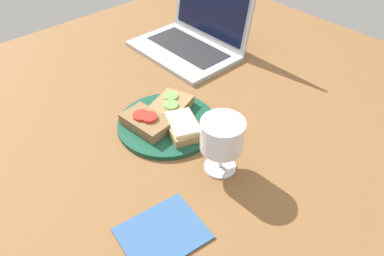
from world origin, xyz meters
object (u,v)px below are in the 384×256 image
(plate, at_px, (167,124))
(sandwich_with_tomato, at_px, (146,122))
(sandwich_with_cheese, at_px, (183,126))
(sandwich_with_cucumber, at_px, (171,105))
(wine_glass, at_px, (222,137))
(napkin, at_px, (162,233))
(laptop, at_px, (195,32))

(plate, xyz_separation_m, sandwich_with_tomato, (-0.02, -0.04, 0.02))
(sandwich_with_cheese, bearing_deg, sandwich_with_cucumber, 158.27)
(sandwich_with_tomato, bearing_deg, sandwich_with_cheese, 38.22)
(wine_glass, bearing_deg, napkin, -76.82)
(sandwich_with_cucumber, xyz_separation_m, sandwich_with_tomato, (0.01, -0.08, 0.00))
(sandwich_with_tomato, relative_size, napkin, 0.84)
(sandwich_with_tomato, xyz_separation_m, napkin, (0.24, -0.15, -0.02))
(plate, relative_size, laptop, 0.74)
(plate, height_order, wine_glass, wine_glass)
(wine_glass, xyz_separation_m, laptop, (-0.41, 0.30, -0.03))
(sandwich_with_cheese, bearing_deg, plate, -171.69)
(plate, relative_size, wine_glass, 1.90)
(plate, relative_size, sandwich_with_cucumber, 1.96)
(sandwich_with_cheese, distance_m, sandwich_with_cucumber, 0.08)
(wine_glass, distance_m, laptop, 0.51)
(plate, distance_m, sandwich_with_cucumber, 0.05)
(sandwich_with_cheese, height_order, sandwich_with_cucumber, same)
(plate, distance_m, napkin, 0.29)
(wine_glass, height_order, laptop, laptop)
(plate, xyz_separation_m, wine_glass, (0.18, -0.00, 0.08))
(sandwich_with_cucumber, distance_m, sandwich_with_tomato, 0.08)
(wine_glass, bearing_deg, laptop, 143.23)
(laptop, bearing_deg, sandwich_with_cucumber, -52.51)
(plate, relative_size, sandwich_with_tomato, 1.94)
(napkin, bearing_deg, sandwich_with_tomato, 148.29)
(wine_glass, bearing_deg, sandwich_with_cucumber, 168.46)
(laptop, relative_size, napkin, 2.20)
(sandwich_with_cheese, height_order, napkin, sandwich_with_cheese)
(plate, height_order, sandwich_with_tomato, sandwich_with_tomato)
(plate, xyz_separation_m, sandwich_with_cheese, (0.05, 0.01, 0.02))
(sandwich_with_cucumber, distance_m, laptop, 0.33)
(sandwich_with_cucumber, relative_size, napkin, 0.83)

